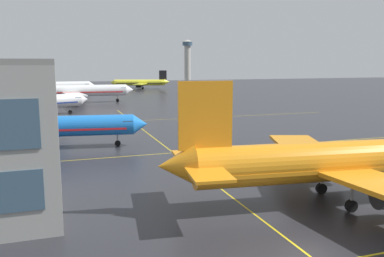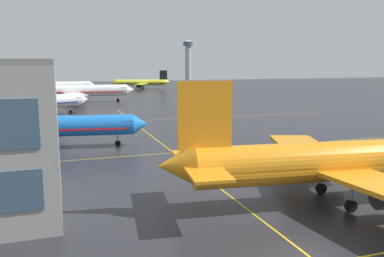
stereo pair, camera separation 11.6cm
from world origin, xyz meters
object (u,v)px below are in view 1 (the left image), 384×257
at_px(airliner_second_row, 41,127).
at_px(airliner_far_right_stand, 48,87).
at_px(airliner_far_left_stand, 76,91).
at_px(airliner_front_gate, 351,161).
at_px(airliner_third_row, 21,103).
at_px(airliner_distant_taxiway, 140,83).
at_px(control_tower, 187,56).

bearing_deg(airliner_second_row, airliner_far_right_stand, 90.39).
bearing_deg(airliner_far_left_stand, airliner_second_row, -96.76).
xyz_separation_m(airliner_front_gate, airliner_third_row, (-37.13, 80.42, -0.44)).
distance_m(airliner_front_gate, airliner_distant_taxiway, 189.12).
xyz_separation_m(airliner_third_row, airliner_far_left_stand, (15.67, 36.86, 0.46)).
height_order(airliner_third_row, airliner_far_left_stand, airliner_far_left_stand).
bearing_deg(airliner_distant_taxiway, airliner_third_row, -116.28).
bearing_deg(airliner_front_gate, airliner_third_row, 114.78).
relative_size(airliner_far_right_stand, airliner_distant_taxiway, 1.22).
xyz_separation_m(airliner_second_row, airliner_far_right_stand, (-0.77, 113.84, 0.52)).
height_order(airliner_far_left_stand, airliner_distant_taxiway, airliner_far_left_stand).
bearing_deg(airliner_far_right_stand, airliner_third_row, -94.39).
height_order(airliner_front_gate, airliner_far_right_stand, airliner_front_gate).
height_order(airliner_second_row, control_tower, control_tower).
height_order(airliner_distant_taxiway, control_tower, control_tower).
height_order(airliner_second_row, airliner_far_left_stand, airliner_far_left_stand).
height_order(airliner_front_gate, airliner_second_row, airliner_front_gate).
xyz_separation_m(airliner_second_row, airliner_third_row, (-6.21, 42.92, 0.15)).
relative_size(airliner_third_row, control_tower, 1.04).
height_order(airliner_front_gate, airliner_distant_taxiway, airliner_front_gate).
relative_size(airliner_distant_taxiway, control_tower, 0.96).
distance_m(airliner_second_row, airliner_far_right_stand, 113.84).
distance_m(airliner_second_row, airliner_third_row, 43.37).
bearing_deg(airliner_front_gate, airliner_distant_taxiway, 85.09).
bearing_deg(airliner_far_right_stand, airliner_distant_taxiway, 37.76).
relative_size(airliner_far_right_stand, control_tower, 1.17).
relative_size(airliner_front_gate, airliner_second_row, 1.16).
xyz_separation_m(airliner_second_row, control_tower, (109.18, 256.65, 16.15)).
relative_size(airliner_third_row, airliner_far_right_stand, 0.89).
bearing_deg(airliner_front_gate, airliner_second_row, 129.51).
height_order(airliner_front_gate, airliner_far_left_stand, airliner_far_left_stand).
relative_size(airliner_second_row, airliner_far_left_stand, 0.86).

